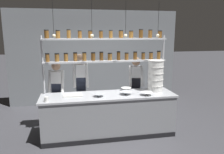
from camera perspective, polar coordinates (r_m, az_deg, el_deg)
name	(u,v)px	position (r m, az deg, el deg)	size (l,w,h in m)	color
ground_plane	(109,134)	(5.04, -0.86, -14.71)	(40.00, 40.00, 0.00)	#3D3D42
back_wall	(95,58)	(6.96, -4.40, 5.10)	(5.28, 0.12, 2.91)	gray
prep_counter	(109,115)	(4.85, -0.88, -9.84)	(2.88, 0.76, 0.92)	gray
spice_shelf_unit	(106,52)	(4.86, -1.67, 6.67)	(2.76, 0.28, 2.31)	#ADAFB5
chef_left	(57,91)	(5.19, -14.12, -3.56)	(0.39, 0.31, 1.59)	black
chef_center	(81,85)	(5.22, -8.13, -2.05)	(0.36, 0.30, 1.74)	black
chef_right	(136,85)	(5.55, 6.20, -2.02)	(0.40, 0.32, 1.63)	black
container_stack	(156,76)	(5.01, 11.31, 0.32)	(0.36, 0.36, 0.71)	white
cutting_board	(73,95)	(4.70, -10.21, -4.67)	(0.40, 0.26, 0.02)	silver
prep_bowl_near_left	(99,95)	(4.56, -3.42, -4.76)	(0.23, 0.23, 0.06)	#B2B7BC
prep_bowl_center_front	(126,93)	(4.71, 3.73, -4.20)	(0.25, 0.25, 0.07)	silver
prep_bowl_center_back	(126,89)	(5.04, 3.74, -3.17)	(0.24, 0.24, 0.07)	silver
prep_bowl_near_right	(147,94)	(4.71, 9.05, -4.33)	(0.25, 0.25, 0.07)	white
serving_cup_front	(46,99)	(4.42, -16.77, -5.58)	(0.08, 0.08, 0.09)	silver
pendant_light_row	(109,34)	(4.52, -0.89, 11.24)	(2.22, 0.07, 0.73)	black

